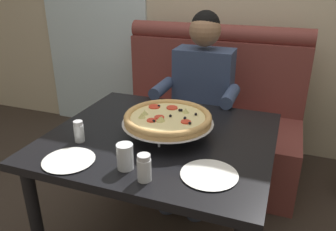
{
  "coord_description": "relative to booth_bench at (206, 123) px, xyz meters",
  "views": [
    {
      "loc": [
        0.56,
        -1.39,
        1.49
      ],
      "look_at": [
        0.04,
        -0.01,
        0.86
      ],
      "focal_mm": 35.64,
      "sensor_mm": 36.0,
      "label": 1
    }
  ],
  "objects": [
    {
      "name": "patio_chair",
      "position": [
        -1.19,
        1.37,
        0.13
      ],
      "size": [
        0.42,
        0.42,
        0.86
      ],
      "color": "black",
      "rests_on": "ground_plane"
    },
    {
      "name": "drinking_glass",
      "position": [
        -0.02,
        -1.3,
        0.39
      ],
      "size": [
        0.07,
        0.07,
        0.11
      ],
      "color": "silver",
      "rests_on": "dining_table"
    },
    {
      "name": "plate_near_right",
      "position": [
        0.32,
        -1.23,
        0.36
      ],
      "size": [
        0.23,
        0.23,
        0.02
      ],
      "color": "white",
      "rests_on": "dining_table"
    },
    {
      "name": "dining_table",
      "position": [
        0.0,
        -0.96,
        0.25
      ],
      "size": [
        1.1,
        0.99,
        0.74
      ],
      "color": "black",
      "rests_on": "ground_plane"
    },
    {
      "name": "shaker_parmesan",
      "position": [
        -0.34,
        -1.16,
        0.39
      ],
      "size": [
        0.05,
        0.05,
        0.11
      ],
      "color": "white",
      "rests_on": "dining_table"
    },
    {
      "name": "shaker_oregano",
      "position": [
        0.09,
        -1.35,
        0.39
      ],
      "size": [
        0.06,
        0.06,
        0.11
      ],
      "color": "white",
      "rests_on": "dining_table"
    },
    {
      "name": "plate_near_left",
      "position": [
        -0.28,
        -1.33,
        0.36
      ],
      "size": [
        0.23,
        0.23,
        0.02
      ],
      "color": "white",
      "rests_on": "dining_table"
    },
    {
      "name": "pizza",
      "position": [
        0.04,
        -0.96,
        0.44
      ],
      "size": [
        0.45,
        0.45,
        0.13
      ],
      "color": "silver",
      "rests_on": "dining_table"
    },
    {
      "name": "booth_bench",
      "position": [
        0.0,
        0.0,
        0.0
      ],
      "size": [
        1.43,
        0.78,
        1.13
      ],
      "color": "brown",
      "rests_on": "ground_plane"
    },
    {
      "name": "diner_main",
      "position": [
        0.01,
        -0.27,
        0.31
      ],
      "size": [
        0.54,
        0.64,
        1.27
      ],
      "color": "#2D3342",
      "rests_on": "ground_plane"
    }
  ]
}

